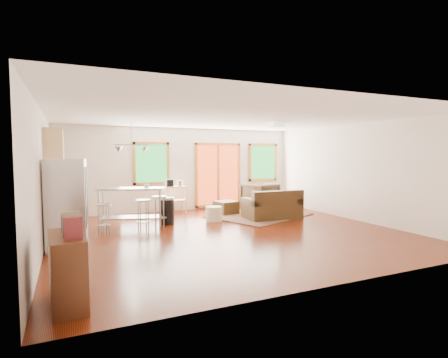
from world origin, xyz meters
name	(u,v)px	position (x,y,z in m)	size (l,w,h in m)	color
floor	(229,233)	(0.00, 0.00, -0.01)	(7.50, 7.00, 0.02)	#3E1105
ceiling	(230,117)	(0.00, 0.00, 2.61)	(7.50, 7.00, 0.02)	white
back_wall	(183,169)	(0.00, 3.51, 1.30)	(7.50, 0.02, 2.60)	silver
left_wall	(41,180)	(-3.76, 0.00, 1.30)	(0.02, 7.00, 2.60)	silver
right_wall	(356,172)	(3.76, 0.00, 1.30)	(0.02, 7.00, 2.60)	silver
front_wall	(341,190)	(0.00, -3.51, 1.30)	(7.50, 0.02, 2.60)	silver
window_left	(151,163)	(-1.00, 3.46, 1.50)	(1.10, 0.05, 1.30)	#175520
french_doors	(218,175)	(1.20, 3.46, 1.10)	(1.60, 0.05, 2.10)	#AE3B19
window_right	(263,162)	(2.90, 3.46, 1.50)	(1.10, 0.05, 1.30)	#175520
rug	(260,215)	(1.71, 1.60, 0.01)	(2.64, 2.03, 0.03)	#485838
loveseat	(273,207)	(1.81, 1.05, 0.32)	(1.54, 0.92, 0.80)	#31210F
coffee_table	(268,203)	(2.05, 1.70, 0.35)	(1.13, 0.84, 0.40)	#3E1D0E
armchair	(259,195)	(2.24, 2.54, 0.48)	(0.93, 0.87, 0.95)	#31210F
ottoman	(226,208)	(0.95, 2.28, 0.19)	(0.58, 0.58, 0.39)	#31210F
pouf	(214,214)	(0.21, 1.43, 0.19)	(0.44, 0.44, 0.39)	white
vase	(254,197)	(1.68, 1.88, 0.52)	(0.22, 0.23, 0.34)	silver
book	(272,197)	(2.13, 1.60, 0.54)	(0.20, 0.03, 0.27)	maroon
cabinets	(60,191)	(-3.49, 1.70, 0.93)	(0.64, 2.24, 2.30)	#DDAD71
refrigerator	(67,205)	(-3.34, -0.08, 0.84)	(0.75, 0.73, 1.69)	#B7BABC
island	(131,200)	(-1.95, 1.44, 0.67)	(1.64, 1.02, 0.97)	#B7BABC
cup	(147,185)	(-1.56, 1.48, 1.01)	(0.12, 0.10, 0.12)	white
bar_stool_a	(104,212)	(-2.62, 0.98, 0.50)	(0.42, 0.42, 0.68)	#B7BABC
bar_stool_b	(143,208)	(-1.75, 0.95, 0.55)	(0.37, 0.37, 0.73)	#B7BABC
bar_stool_c	(160,204)	(-1.30, 1.23, 0.57)	(0.44, 0.44, 0.76)	#B7BABC
trash_can	(167,211)	(-1.05, 1.50, 0.35)	(0.45, 0.45, 0.69)	black
kitchen_cart	(174,190)	(-0.39, 3.13, 0.70)	(0.68, 0.46, 1.02)	#DDAD71
bookshelf	(67,268)	(-3.35, -2.68, 0.43)	(0.43, 0.96, 1.11)	#3E1D0E
ceiling_flush	(276,125)	(1.60, 0.60, 2.53)	(0.35, 0.35, 0.12)	white
pendant_light	(132,149)	(-1.90, 1.50, 1.90)	(0.80, 0.18, 0.79)	gray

